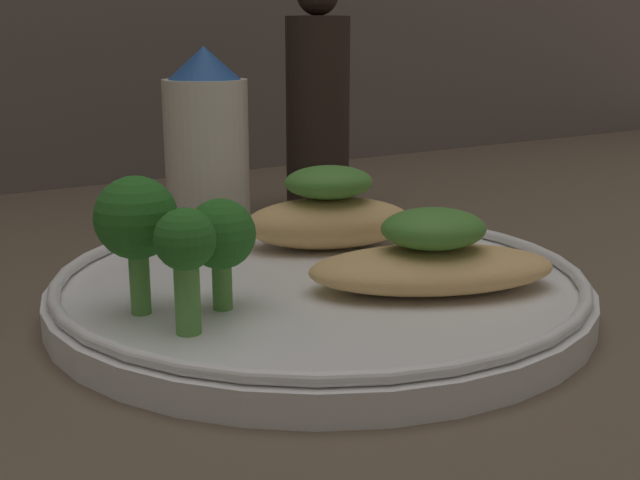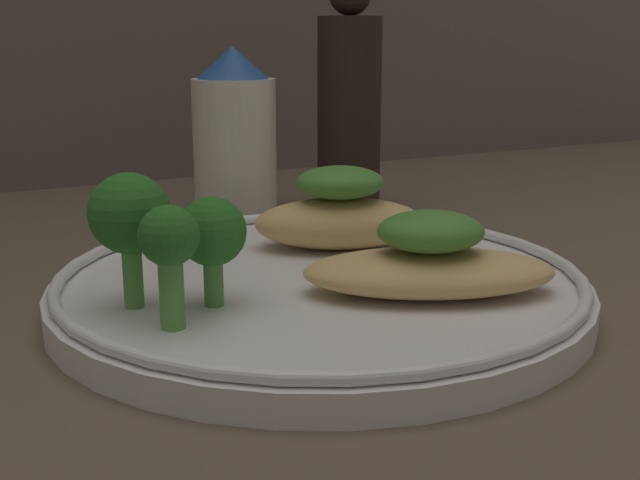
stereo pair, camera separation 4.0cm
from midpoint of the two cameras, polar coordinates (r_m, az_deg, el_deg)
The scene contains 7 objects.
ground_plane at distance 40.81cm, azimuth -2.79°, elevation -5.35°, with size 180.00×180.00×1.00cm, color brown.
plate at distance 40.33cm, azimuth -2.82°, elevation -3.35°, with size 26.74×26.74×2.00cm.
grilled_meat_front at distance 38.21cm, azimuth 5.08°, elevation -1.49°, with size 13.23×10.21×3.96cm.
grilled_meat_middle at distance 45.64cm, azimuth -1.86°, elevation 1.81°, with size 10.90×8.36×4.71cm.
broccoli_bunch at distance 34.82cm, azimuth -13.60°, elevation 0.54°, with size 6.62×6.25×6.11cm.
sauce_bottle at distance 57.80cm, azimuth -10.04°, elevation 6.95°, with size 5.96×5.96×12.51cm.
pepper_grinder at distance 61.87cm, azimuth -2.02°, elevation 9.56°, with size 4.86×4.86×17.75cm.
Camera 1 is at (-21.08, -32.16, 13.31)cm, focal length 45.00 mm.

